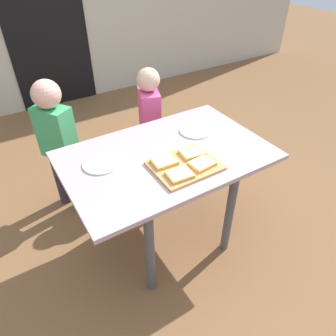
% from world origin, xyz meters
% --- Properties ---
extents(ground_plane, '(16.00, 16.00, 0.00)m').
position_xyz_m(ground_plane, '(0.00, 0.00, 0.00)').
color(ground_plane, brown).
extents(house_door, '(0.90, 0.02, 2.00)m').
position_xyz_m(house_door, '(0.02, 2.57, 1.00)').
color(house_door, black).
rests_on(house_door, ground).
extents(dining_table, '(1.17, 0.76, 0.72)m').
position_xyz_m(dining_table, '(0.00, 0.00, 0.62)').
color(dining_table, '#B29AA4').
rests_on(dining_table, ground).
extents(cutting_board, '(0.35, 0.28, 0.02)m').
position_xyz_m(cutting_board, '(0.02, -0.16, 0.73)').
color(cutting_board, '#D28E4E').
rests_on(cutting_board, dining_table).
extents(pizza_slice_near_right, '(0.14, 0.11, 0.02)m').
position_xyz_m(pizza_slice_near_right, '(0.09, -0.21, 0.75)').
color(pizza_slice_near_right, tan).
rests_on(pizza_slice_near_right, cutting_board).
extents(pizza_slice_far_left, '(0.14, 0.11, 0.02)m').
position_xyz_m(pizza_slice_far_left, '(-0.07, -0.09, 0.75)').
color(pizza_slice_far_left, tan).
rests_on(pizza_slice_far_left, cutting_board).
extents(pizza_slice_far_right, '(0.14, 0.11, 0.02)m').
position_xyz_m(pizza_slice_far_right, '(0.10, -0.10, 0.75)').
color(pizza_slice_far_right, tan).
rests_on(pizza_slice_far_right, cutting_board).
extents(pizza_slice_near_left, '(0.14, 0.11, 0.02)m').
position_xyz_m(pizza_slice_near_left, '(-0.06, -0.23, 0.75)').
color(pizza_slice_near_left, tan).
rests_on(pizza_slice_near_left, cutting_board).
extents(plate_white_left, '(0.20, 0.20, 0.01)m').
position_xyz_m(plate_white_left, '(-0.36, 0.10, 0.73)').
color(plate_white_left, white).
rests_on(plate_white_left, dining_table).
extents(plate_white_right, '(0.20, 0.20, 0.01)m').
position_xyz_m(plate_white_right, '(0.28, 0.12, 0.73)').
color(plate_white_right, silver).
rests_on(plate_white_right, dining_table).
extents(child_left, '(0.25, 0.28, 1.02)m').
position_xyz_m(child_left, '(-0.46, 0.69, 0.60)').
color(child_left, '#322A36').
rests_on(child_left, ground).
extents(child_right, '(0.21, 0.27, 0.99)m').
position_xyz_m(child_right, '(0.23, 0.62, 0.56)').
color(child_right, '#361E5B').
rests_on(child_right, ground).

